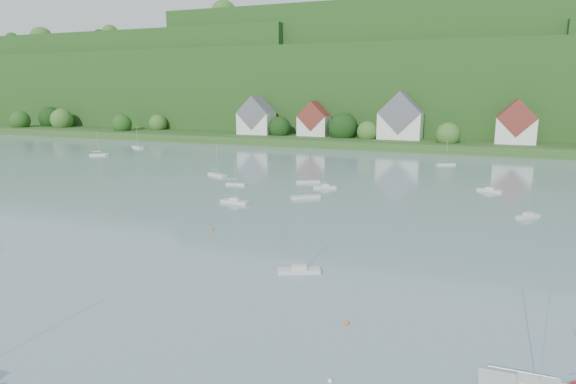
% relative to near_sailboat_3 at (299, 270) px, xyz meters
% --- Properties ---
extents(far_shore_strip, '(600.00, 60.00, 3.00)m').
position_rel_near_sailboat_3_xyz_m(far_shore_strip, '(-14.28, 151.15, 1.10)').
color(far_shore_strip, '#284D1D').
rests_on(far_shore_strip, ground).
extents(forested_ridge, '(620.00, 181.22, 69.89)m').
position_rel_near_sailboat_3_xyz_m(forested_ridge, '(-13.88, 219.72, 22.48)').
color(forested_ridge, '#163D13').
rests_on(forested_ridge, ground).
extents(village_building_0, '(14.00, 10.40, 16.00)m').
position_rel_near_sailboat_3_xyz_m(village_building_0, '(-69.28, 138.15, 9.11)').
color(village_building_0, silver).
rests_on(village_building_0, far_shore_strip).
extents(village_building_1, '(12.00, 9.36, 14.00)m').
position_rel_near_sailboat_3_xyz_m(village_building_1, '(-44.28, 140.15, 8.35)').
color(village_building_1, silver).
rests_on(village_building_1, far_shore_strip).
extents(village_building_2, '(16.00, 11.44, 18.00)m').
position_rel_near_sailboat_3_xyz_m(village_building_2, '(-9.28, 139.15, 9.87)').
color(village_building_2, silver).
rests_on(village_building_2, far_shore_strip).
extents(village_building_3, '(13.00, 10.40, 15.50)m').
position_rel_near_sailboat_3_xyz_m(village_building_3, '(30.72, 137.15, 9.03)').
color(village_building_3, silver).
rests_on(village_building_3, far_shore_strip).
extents(near_sailboat_3, '(5.23, 3.48, 6.90)m').
position_rel_near_sailboat_3_xyz_m(near_sailboat_3, '(0.00, 0.00, 0.00)').
color(near_sailboat_3, silver).
rests_on(near_sailboat_3, ground).
extents(mooring_buoy_1, '(0.38, 0.38, 0.38)m').
position_rel_near_sailboat_3_xyz_m(mooring_buoy_1, '(9.91, -20.38, -0.40)').
color(mooring_buoy_1, white).
rests_on(mooring_buoy_1, ground).
extents(mooring_buoy_2, '(0.47, 0.47, 0.47)m').
position_rel_near_sailboat_3_xyz_m(mooring_buoy_2, '(8.73, -10.78, -0.40)').
color(mooring_buoy_2, orange).
rests_on(mooring_buoy_2, ground).
extents(mooring_buoy_3, '(0.50, 0.50, 0.50)m').
position_rel_near_sailboat_3_xyz_m(mooring_buoy_3, '(-19.11, 12.41, -0.40)').
color(mooring_buoy_3, orange).
rests_on(mooring_buoy_3, ground).
extents(far_sailboat_cluster, '(195.56, 72.12, 8.53)m').
position_rel_near_sailboat_3_xyz_m(far_sailboat_cluster, '(0.00, 68.15, -0.04)').
color(far_sailboat_cluster, silver).
rests_on(far_sailboat_cluster, ground).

